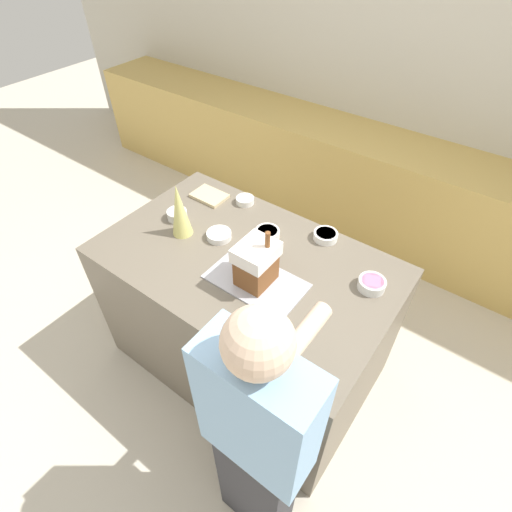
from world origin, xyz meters
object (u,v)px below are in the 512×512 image
(candy_bowl_front_corner, at_px, (177,214))
(candy_bowl_near_tray_left, at_px, (219,235))
(decorative_tree, at_px, (179,210))
(person, at_px, (258,442))
(cookbook, at_px, (209,196))
(candy_bowl_center_rear, at_px, (372,284))
(gingerbread_house, at_px, (256,263))
(candy_bowl_near_tray_right, at_px, (267,233))
(candy_bowl_far_right, at_px, (326,235))
(candy_bowl_beside_tree, at_px, (245,200))
(baking_tray, at_px, (256,281))

(candy_bowl_front_corner, relative_size, candy_bowl_near_tray_left, 0.84)
(decorative_tree, relative_size, person, 0.20)
(cookbook, bearing_deg, candy_bowl_center_rear, -5.24)
(candy_bowl_front_corner, bearing_deg, gingerbread_house, -11.01)
(candy_bowl_near_tray_right, bearing_deg, cookbook, 169.25)
(candy_bowl_far_right, xyz_separation_m, candy_bowl_near_tray_left, (-0.47, -0.34, -0.00))
(decorative_tree, xyz_separation_m, candy_bowl_beside_tree, (0.11, 0.43, -0.14))
(candy_bowl_near_tray_left, xyz_separation_m, cookbook, (-0.30, 0.26, -0.01))
(person, bearing_deg, gingerbread_house, 127.09)
(gingerbread_house, height_order, candy_bowl_beside_tree, gingerbread_house)
(gingerbread_house, bearing_deg, candy_bowl_far_right, 76.81)
(candy_bowl_center_rear, distance_m, candy_bowl_near_tray_left, 0.84)
(candy_bowl_center_rear, bearing_deg, candy_bowl_near_tray_right, 179.38)
(baking_tray, distance_m, cookbook, 0.77)
(person, bearing_deg, candy_bowl_beside_tree, 129.64)
(cookbook, bearing_deg, candy_bowl_far_right, 6.19)
(decorative_tree, height_order, candy_bowl_near_tray_left, decorative_tree)
(candy_bowl_front_corner, height_order, person, person)
(cookbook, bearing_deg, decorative_tree, -72.64)
(person, bearing_deg, cookbook, 138.21)
(baking_tray, xyz_separation_m, candy_bowl_near_tray_left, (-0.36, 0.14, 0.02))
(candy_bowl_far_right, bearing_deg, baking_tray, -103.22)
(candy_bowl_far_right, xyz_separation_m, candy_bowl_near_tray_right, (-0.26, -0.18, 0.00))
(gingerbread_house, height_order, candy_bowl_near_tray_left, gingerbread_house)
(decorative_tree, relative_size, candy_bowl_front_corner, 2.73)
(candy_bowl_far_right, distance_m, person, 1.12)
(candy_bowl_beside_tree, distance_m, candy_bowl_center_rear, 0.93)
(baking_tray, height_order, cookbook, cookbook)
(candy_bowl_near_tray_right, bearing_deg, candy_bowl_near_tray_left, -142.58)
(candy_bowl_center_rear, distance_m, cookbook, 1.13)
(candy_bowl_beside_tree, height_order, cookbook, candy_bowl_beside_tree)
(person, bearing_deg, decorative_tree, 147.31)
(decorative_tree, relative_size, cookbook, 1.49)
(baking_tray, relative_size, candy_bowl_front_corner, 4.14)
(candy_bowl_near_tray_right, relative_size, cookbook, 0.64)
(candy_bowl_front_corner, distance_m, candy_bowl_near_tray_left, 0.31)
(candy_bowl_center_rear, height_order, cookbook, candy_bowl_center_rear)
(gingerbread_house, xyz_separation_m, person, (0.44, -0.58, -0.24))
(gingerbread_house, height_order, candy_bowl_far_right, gingerbread_house)
(cookbook, relative_size, person, 0.13)
(candy_bowl_far_right, relative_size, cookbook, 0.63)
(candy_bowl_far_right, distance_m, candy_bowl_near_tray_right, 0.32)
(candy_bowl_far_right, relative_size, candy_bowl_near_tray_right, 0.99)
(candy_bowl_front_corner, bearing_deg, candy_bowl_near_tray_right, 18.66)
(cookbook, bearing_deg, candy_bowl_near_tray_right, -10.75)
(candy_bowl_near_tray_right, bearing_deg, candy_bowl_center_rear, -0.62)
(candy_bowl_far_right, height_order, cookbook, candy_bowl_far_right)
(gingerbread_house, bearing_deg, candy_bowl_front_corner, 168.99)
(baking_tray, bearing_deg, candy_bowl_beside_tree, 132.43)
(cookbook, height_order, person, person)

